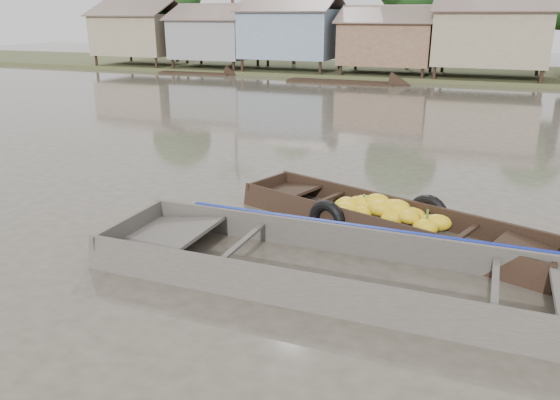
% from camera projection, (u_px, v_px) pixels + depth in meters
% --- Properties ---
extents(ground, '(120.00, 120.00, 0.00)m').
position_uv_depth(ground, '(271.00, 267.00, 9.08)').
color(ground, '#474236').
rests_on(ground, ground).
extents(riverbank, '(120.00, 12.47, 10.22)m').
position_uv_depth(riverbank, '(502.00, 29.00, 35.12)').
color(riverbank, '#384723').
rests_on(riverbank, ground).
extents(banana_boat, '(6.54, 3.55, 0.90)m').
position_uv_depth(banana_boat, '(384.00, 219.00, 10.64)').
color(banana_boat, black).
rests_on(banana_boat, ground).
extents(viewer_boat, '(8.54, 2.28, 0.69)m').
position_uv_depth(viewer_boat, '(358.00, 279.00, 8.50)').
color(viewer_boat, '#403B36').
rests_on(viewer_boat, ground).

